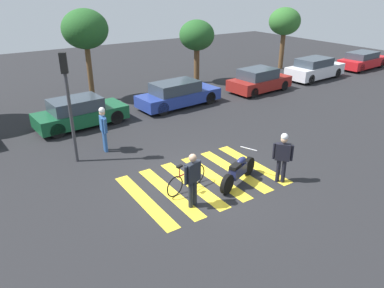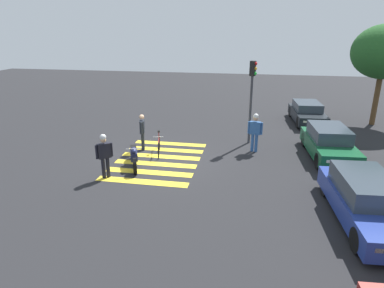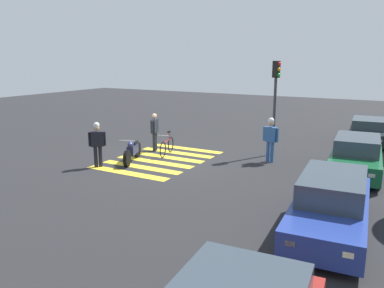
{
  "view_description": "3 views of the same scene",
  "coord_description": "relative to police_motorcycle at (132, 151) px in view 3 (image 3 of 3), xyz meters",
  "views": [
    {
      "loc": [
        -6.39,
        -8.87,
        6.23
      ],
      "look_at": [
        0.0,
        0.71,
        1.11
      ],
      "focal_mm": 34.23,
      "sensor_mm": 36.0,
      "label": 1
    },
    {
      "loc": [
        13.35,
        3.96,
        5.56
      ],
      "look_at": [
        0.67,
        1.64,
        1.08
      ],
      "focal_mm": 31.52,
      "sensor_mm": 36.0,
      "label": 2
    },
    {
      "loc": [
        13.03,
        8.82,
        4.16
      ],
      "look_at": [
        0.34,
        1.73,
        0.92
      ],
      "focal_mm": 35.92,
      "sensor_mm": 36.0,
      "label": 3
    }
  ],
  "objects": [
    {
      "name": "crosswalk_stripes",
      "position": [
        -0.86,
        0.79,
        -0.46
      ],
      "size": [
        4.95,
        3.59,
        0.01
      ],
      "color": "yellow",
      "rests_on": "ground_plane"
    },
    {
      "name": "car_blue_hatchback",
      "position": [
        2.74,
        8.26,
        0.2
      ],
      "size": [
        4.74,
        2.01,
        1.38
      ],
      "color": "black",
      "rests_on": "ground_plane"
    },
    {
      "name": "pedestrian_bystander",
      "position": [
        -2.73,
        4.94,
        0.61
      ],
      "size": [
        0.28,
        0.68,
        1.84
      ],
      "color": "#2D5999",
      "rests_on": "ground_plane"
    },
    {
      "name": "traffic_light_pole",
      "position": [
        -3.97,
        4.69,
        2.28
      ],
      "size": [
        0.31,
        0.36,
        4.07
      ],
      "color": "#38383D",
      "rests_on": "ground_plane"
    },
    {
      "name": "police_motorcycle",
      "position": [
        0.0,
        0.0,
        0.0
      ],
      "size": [
        2.08,
        1.02,
        1.05
      ],
      "color": "black",
      "rests_on": "ground_plane"
    },
    {
      "name": "leaning_bicycle",
      "position": [
        -1.67,
        0.61,
        -0.08
      ],
      "size": [
        1.72,
        0.56,
        1.01
      ],
      "color": "black",
      "rests_on": "ground_plane"
    },
    {
      "name": "ground_plane",
      "position": [
        -0.86,
        0.79,
        -0.46
      ],
      "size": [
        60.0,
        60.0,
        0.0
      ],
      "primitive_type": "plane",
      "color": "#232326"
    },
    {
      "name": "officer_by_motorcycle",
      "position": [
        -2.02,
        -0.27,
        0.53
      ],
      "size": [
        0.67,
        0.31,
        1.74
      ],
      "color": "#1E232D",
      "rests_on": "ground_plane"
    },
    {
      "name": "officer_on_foot",
      "position": [
        1.27,
        -0.7,
        0.56
      ],
      "size": [
        0.47,
        0.53,
        1.78
      ],
      "color": "black",
      "rests_on": "ground_plane"
    },
    {
      "name": "car_green_compact",
      "position": [
        -2.65,
        8.22,
        0.19
      ],
      "size": [
        4.27,
        1.99,
        1.37
      ],
      "color": "black",
      "rests_on": "ground_plane"
    },
    {
      "name": "car_black_suv",
      "position": [
        -8.56,
        8.08,
        0.14
      ],
      "size": [
        4.05,
        1.94,
        1.23
      ],
      "color": "black",
      "rests_on": "ground_plane"
    }
  ]
}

